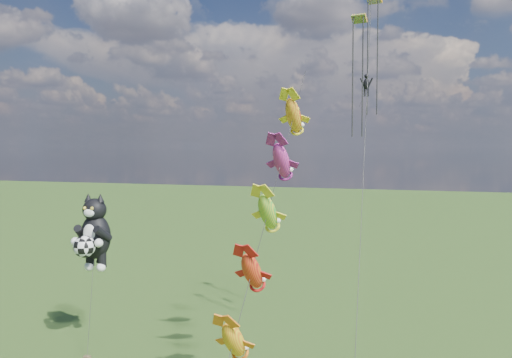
% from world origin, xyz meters
% --- Properties ---
extents(cat_kite_rig, '(2.61, 4.09, 9.96)m').
position_xyz_m(cat_kite_rig, '(-4.98, 7.36, 7.38)').
color(cat_kite_rig, brown).
rests_on(cat_kite_rig, ground).
extents(fish_windsock_rig, '(1.04, 15.97, 17.49)m').
position_xyz_m(fish_windsock_rig, '(8.68, 1.86, 9.82)').
color(fish_windsock_rig, brown).
rests_on(fish_windsock_rig, ground).
extents(parafoil_rig, '(2.52, 17.46, 27.76)m').
position_xyz_m(parafoil_rig, '(12.09, 11.04, 17.66)').
color(parafoil_rig, brown).
rests_on(parafoil_rig, ground).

